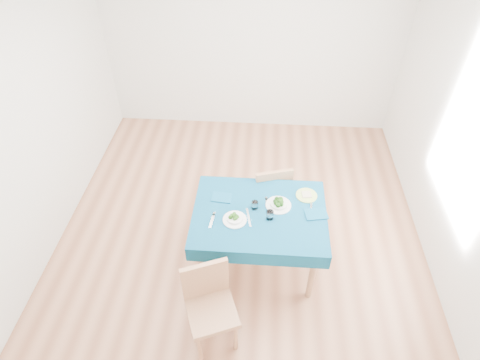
# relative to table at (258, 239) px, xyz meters

# --- Properties ---
(room_shell) EXTENTS (4.02, 4.52, 2.73)m
(room_shell) POSITION_rel_table_xyz_m (-0.21, 0.34, 0.97)
(room_shell) COLOR brown
(room_shell) RESTS_ON ground
(table) EXTENTS (1.24, 0.94, 0.76)m
(table) POSITION_rel_table_xyz_m (0.00, 0.00, 0.00)
(table) COLOR navy
(table) RESTS_ON ground
(chair_near) EXTENTS (0.53, 0.55, 0.99)m
(chair_near) POSITION_rel_table_xyz_m (-0.36, -0.85, 0.12)
(chair_near) COLOR #A3704C
(chair_near) RESTS_ON ground
(chair_far) EXTENTS (0.50, 0.52, 0.97)m
(chair_far) POSITION_rel_table_xyz_m (0.08, 0.65, 0.11)
(chair_far) COLOR #A3704C
(chair_far) RESTS_ON ground
(bowl_near) EXTENTS (0.22, 0.22, 0.07)m
(bowl_near) POSITION_rel_table_xyz_m (-0.22, -0.11, 0.41)
(bowl_near) COLOR white
(bowl_near) RESTS_ON table
(bowl_far) EXTENTS (0.24, 0.24, 0.07)m
(bowl_far) POSITION_rel_table_xyz_m (0.17, 0.10, 0.42)
(bowl_far) COLOR white
(bowl_far) RESTS_ON table
(fork_near) EXTENTS (0.04, 0.18, 0.00)m
(fork_near) POSITION_rel_table_xyz_m (-0.43, -0.13, 0.38)
(fork_near) COLOR silver
(fork_near) RESTS_ON table
(knife_near) EXTENTS (0.06, 0.23, 0.00)m
(knife_near) POSITION_rel_table_xyz_m (-0.10, -0.07, 0.38)
(knife_near) COLOR silver
(knife_near) RESTS_ON table
(fork_far) EXTENTS (0.06, 0.18, 0.00)m
(fork_far) POSITION_rel_table_xyz_m (0.07, 0.11, 0.38)
(fork_far) COLOR silver
(fork_far) RESTS_ON table
(knife_far) EXTENTS (0.05, 0.23, 0.00)m
(knife_far) POSITION_rel_table_xyz_m (0.47, 0.04, 0.38)
(knife_far) COLOR silver
(knife_far) RESTS_ON table
(napkin_near) EXTENTS (0.20, 0.15, 0.01)m
(napkin_near) POSITION_rel_table_xyz_m (-0.37, 0.17, 0.38)
(napkin_near) COLOR navy
(napkin_near) RESTS_ON table
(napkin_far) EXTENTS (0.23, 0.18, 0.01)m
(napkin_far) POSITION_rel_table_xyz_m (0.52, 0.01, 0.39)
(napkin_far) COLOR navy
(napkin_far) RESTS_ON table
(tumbler_center) EXTENTS (0.06, 0.06, 0.08)m
(tumbler_center) POSITION_rel_table_xyz_m (-0.05, 0.05, 0.42)
(tumbler_center) COLOR white
(tumbler_center) RESTS_ON table
(tumbler_side) EXTENTS (0.07, 0.07, 0.09)m
(tumbler_side) POSITION_rel_table_xyz_m (0.09, -0.06, 0.42)
(tumbler_side) COLOR white
(tumbler_side) RESTS_ON table
(side_plate) EXTENTS (0.21, 0.21, 0.01)m
(side_plate) POSITION_rel_table_xyz_m (0.45, 0.26, 0.38)
(side_plate) COLOR #BCD96A
(side_plate) RESTS_ON table
(bread_slice) EXTENTS (0.10, 0.10, 0.01)m
(bread_slice) POSITION_rel_table_xyz_m (0.45, 0.26, 0.40)
(bread_slice) COLOR beige
(bread_slice) RESTS_ON side_plate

